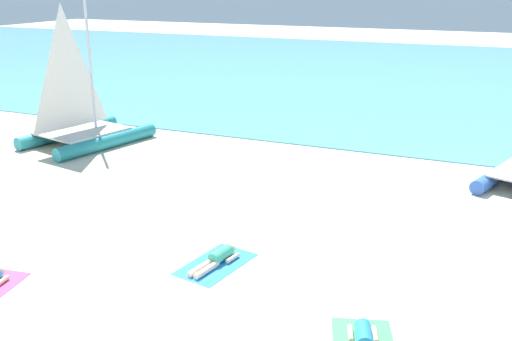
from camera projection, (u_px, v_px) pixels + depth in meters
ground_plane at (305, 167)px, 20.23m from camera, size 120.00×120.00×0.00m
ocean_water at (411, 74)px, 39.89m from camera, size 120.00×40.00×0.05m
sailboat_teal at (83, 122)px, 22.79m from camera, size 3.94×5.20×6.06m
towel_middle at (216, 264)px, 13.35m from camera, size 1.42×2.06×0.01m
sunbather_middle at (217, 258)px, 13.36m from camera, size 0.67×1.56×0.30m
sunbather_right at (364, 341)px, 10.31m from camera, size 0.84×1.54×0.30m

